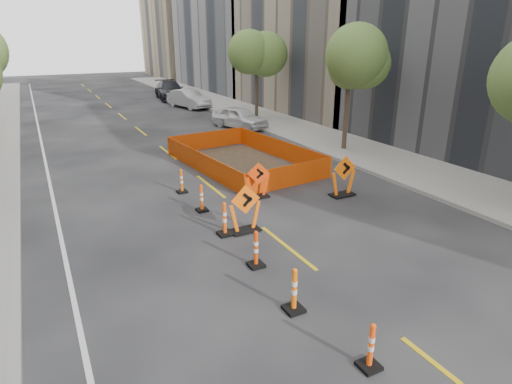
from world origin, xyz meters
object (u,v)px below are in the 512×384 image
channelizer_7 (182,181)px  parked_car_far (170,90)px  channelizer_2 (371,346)px  channelizer_4 (256,249)px  channelizer_5 (225,219)px  chevron_sign_left (245,209)px  chevron_sign_center (258,180)px  chevron_sign_right (344,176)px  parked_car_mid (189,99)px  channelizer_3 (294,290)px  parked_car_near (240,117)px  channelizer_6 (202,198)px

channelizer_7 → parked_car_far: bearing=74.1°
channelizer_2 → channelizer_4: 4.26m
channelizer_5 → chevron_sign_left: chevron_sign_left is taller
channelizer_2 → chevron_sign_center: chevron_sign_center is taller
chevron_sign_center → chevron_sign_left: bearing=-101.4°
chevron_sign_right → parked_car_far: (1.92, 28.66, 0.03)m
parked_car_mid → parked_car_far: parked_car_far is taller
channelizer_3 → chevron_sign_center: size_ratio=0.77×
channelizer_5 → parked_car_far: 30.61m
parked_car_near → parked_car_mid: 9.56m
channelizer_6 → parked_car_near: parked_car_near is taller
channelizer_3 → channelizer_6: bearing=87.8°
channelizer_3 → chevron_sign_right: 7.71m
channelizer_2 → chevron_sign_left: 6.34m
chevron_sign_center → parked_car_far: (4.89, 27.36, 0.13)m
chevron_sign_left → parked_car_mid: size_ratio=0.34×
channelizer_6 → channelizer_2: bearing=-89.6°
channelizer_3 → parked_car_mid: (7.35, 28.23, 0.22)m
channelizer_6 → chevron_sign_left: 2.30m
chevron_sign_center → parked_car_mid: bearing=101.6°
channelizer_2 → channelizer_4: size_ratio=0.94×
channelizer_5 → channelizer_3: bearing=-92.5°
channelizer_3 → parked_car_far: bearing=77.6°
channelizer_2 → channelizer_6: channelizer_2 is taller
parked_car_near → parked_car_mid: size_ratio=0.89×
channelizer_6 → parked_car_mid: size_ratio=0.21×
chevron_sign_left → parked_car_far: bearing=82.2°
channelizer_3 → chevron_sign_right: bearing=43.8°
channelizer_6 → channelizer_7: (-0.02, 2.13, -0.01)m
channelizer_5 → chevron_sign_right: size_ratio=0.68×
chevron_sign_right → channelizer_5: bearing=-166.9°
channelizer_4 → parked_car_far: 32.69m
channelizer_2 → parked_car_near: 22.03m
channelizer_3 → chevron_sign_right: chevron_sign_right is taller
channelizer_4 → channelizer_5: (0.03, 2.13, 0.02)m
channelizer_2 → chevron_sign_right: 9.13m
channelizer_5 → channelizer_6: channelizer_5 is taller
chevron_sign_center → parked_car_mid: size_ratio=0.30×
chevron_sign_right → parked_car_far: 28.72m
channelizer_2 → channelizer_6: (-0.06, 8.51, -0.00)m
channelizer_6 → chevron_sign_center: (2.35, 0.25, 0.21)m
parked_car_near → parked_car_mid: bearing=69.1°
chevron_sign_right → parked_car_near: chevron_sign_right is taller
channelizer_7 → chevron_sign_center: 3.03m
channelizer_5 → channelizer_4: bearing=-90.8°
chevron_sign_center → parked_car_near: size_ratio=0.34×
channelizer_6 → channelizer_3: bearing=-92.2°
channelizer_2 → parked_car_far: size_ratio=0.17×
channelizer_5 → channelizer_7: size_ratio=1.13×
parked_car_near → channelizer_4: bearing=-136.2°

